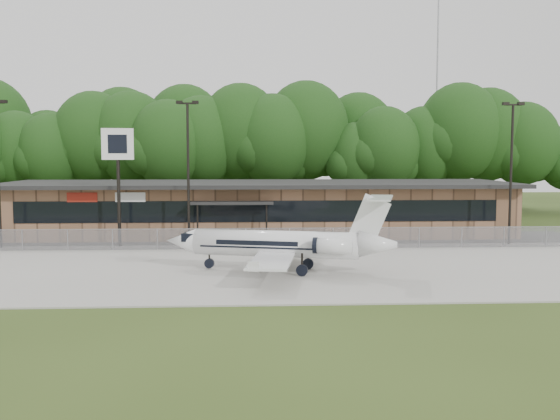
{
  "coord_description": "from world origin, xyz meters",
  "views": [
    {
      "loc": [
        -0.77,
        -27.29,
        6.47
      ],
      "look_at": [
        1.19,
        12.0,
        3.01
      ],
      "focal_mm": 40.0,
      "sensor_mm": 36.0,
      "label": 1
    }
  ],
  "objects": [
    {
      "name": "fence",
      "position": [
        0.0,
        15.0,
        0.78
      ],
      "size": [
        46.0,
        0.04,
        1.52
      ],
      "color": "gray",
      "rests_on": "ground"
    },
    {
      "name": "pole_sign",
      "position": [
        -9.89,
        16.8,
        6.38
      ],
      "size": [
        2.2,
        0.47,
        8.35
      ],
      "rotation": [
        0.0,
        0.0,
        0.1
      ],
      "color": "black",
      "rests_on": "ground"
    },
    {
      "name": "apron",
      "position": [
        0.0,
        8.0,
        0.04
      ],
      "size": [
        64.0,
        18.0,
        0.08
      ],
      "primitive_type": "cube",
      "color": "#9E9B93",
      "rests_on": "ground"
    },
    {
      "name": "business_jet",
      "position": [
        1.14,
        6.47,
        1.57
      ],
      "size": [
        12.94,
        11.62,
        4.38
      ],
      "rotation": [
        0.0,
        0.0,
        -0.26
      ],
      "color": "white",
      "rests_on": "ground"
    },
    {
      "name": "light_pole_right",
      "position": [
        18.0,
        16.5,
        5.98
      ],
      "size": [
        1.55,
        0.3,
        10.23
      ],
      "color": "black",
      "rests_on": "ground"
    },
    {
      "name": "radio_mast",
      "position": [
        22.0,
        48.0,
        12.5
      ],
      "size": [
        0.2,
        0.2,
        25.0
      ],
      "primitive_type": "cylinder",
      "color": "gray",
      "rests_on": "ground"
    },
    {
      "name": "light_pole_mid",
      "position": [
        -5.0,
        16.5,
        5.98
      ],
      "size": [
        1.55,
        0.3,
        10.23
      ],
      "color": "black",
      "rests_on": "ground"
    },
    {
      "name": "ground",
      "position": [
        0.0,
        0.0,
        0.0
      ],
      "size": [
        160.0,
        160.0,
        0.0
      ],
      "primitive_type": "plane",
      "color": "#2E3F16",
      "rests_on": "ground"
    },
    {
      "name": "parking_lot",
      "position": [
        0.0,
        19.5,
        0.03
      ],
      "size": [
        50.0,
        9.0,
        0.06
      ],
      "primitive_type": "cube",
      "color": "#383835",
      "rests_on": "ground"
    },
    {
      "name": "treeline",
      "position": [
        0.0,
        42.0,
        7.5
      ],
      "size": [
        72.0,
        12.0,
        15.0
      ],
      "primitive_type": null,
      "color": "black",
      "rests_on": "ground"
    },
    {
      "name": "terminal",
      "position": [
        -0.0,
        23.94,
        2.18
      ],
      "size": [
        41.0,
        11.65,
        4.3
      ],
      "color": "#926749",
      "rests_on": "ground"
    }
  ]
}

